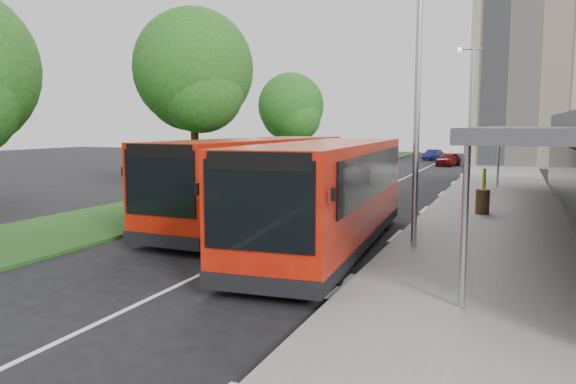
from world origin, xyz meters
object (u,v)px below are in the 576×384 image
object	(u,v)px
tree_far	(291,110)
car_near	(448,159)
bus_second	(255,181)
lamp_post_far	(470,104)
bollard	(484,179)
litter_bin	(482,202)
bus_main	(328,195)
car_far	(433,155)
tree_mid	(194,77)
lamp_post_near	(415,78)

from	to	relation	value
tree_far	car_near	distance (m)	18.15
bus_second	car_near	xyz separation A→B (m)	(3.13, 32.43, -0.95)
bus_second	car_near	size ratio (longest dim) A/B	3.10
lamp_post_far	bus_second	world-z (taller)	lamp_post_far
bollard	car_near	distance (m)	19.79
bus_second	lamp_post_far	bearing A→B (deg)	74.97
tree_far	bus_second	xyz separation A→B (m)	(5.32, -16.84, -2.91)
bus_second	litter_bin	world-z (taller)	bus_second
bus_main	car_far	distance (m)	43.66
litter_bin	lamp_post_far	bearing A→B (deg)	96.59
bollard	lamp_post_far	bearing A→B (deg)	103.96
tree_mid	bus_main	xyz separation A→B (m)	(8.92, -7.69, -4.12)
bus_main	litter_bin	size ratio (longest dim) A/B	11.61
tree_mid	lamp_post_far	xyz separation A→B (m)	(11.13, 12.95, -0.94)
tree_far	car_near	xyz separation A→B (m)	(8.44, 15.59, -3.86)
tree_mid	litter_bin	distance (m)	13.64
litter_bin	car_far	size ratio (longest dim) A/B	0.29
bus_main	bollard	bearing A→B (deg)	74.49
bus_second	bollard	distance (m)	14.81
tree_mid	lamp_post_near	distance (m)	13.21
bus_main	bus_second	xyz separation A→B (m)	(-3.60, 2.85, 0.00)
tree_mid	car_far	distance (m)	36.72
tree_far	car_near	size ratio (longest dim) A/B	1.99
car_far	lamp_post_near	bearing A→B (deg)	-69.59
litter_bin	tree_far	bearing A→B (deg)	135.72
tree_mid	tree_far	distance (m)	12.06
lamp_post_near	car_near	bearing A→B (deg)	94.43
car_near	lamp_post_near	bearing A→B (deg)	-73.83
car_near	car_far	distance (m)	8.61
tree_far	bus_main	distance (m)	21.81
bus_main	bollard	world-z (taller)	bus_main
bus_second	litter_bin	distance (m)	8.66
tree_mid	bus_second	world-z (taller)	tree_mid
lamp_post_far	lamp_post_near	bearing A→B (deg)	-90.00
bus_second	tree_far	bearing A→B (deg)	110.59
tree_mid	car_near	size ratio (longest dim) A/B	2.53
bus_main	car_near	bearing A→B (deg)	87.33
tree_far	bus_second	distance (m)	17.90
car_near	lamp_post_far	bearing A→B (deg)	-67.87
lamp_post_near	car_far	world-z (taller)	lamp_post_near
car_far	bus_second	bearing A→B (deg)	-77.37
lamp_post_near	bollard	size ratio (longest dim) A/B	7.28
litter_bin	car_near	world-z (taller)	car_near
tree_mid	bollard	xyz separation A→B (m)	(12.31, 8.19, -4.96)
bus_second	car_far	world-z (taller)	bus_second
tree_mid	litter_bin	world-z (taller)	tree_mid
car_near	tree_mid	bearing A→B (deg)	-95.28
lamp_post_near	bus_second	bearing A→B (deg)	159.17
bus_main	bus_second	size ratio (longest dim) A/B	1.00
lamp_post_near	lamp_post_far	bearing A→B (deg)	90.00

